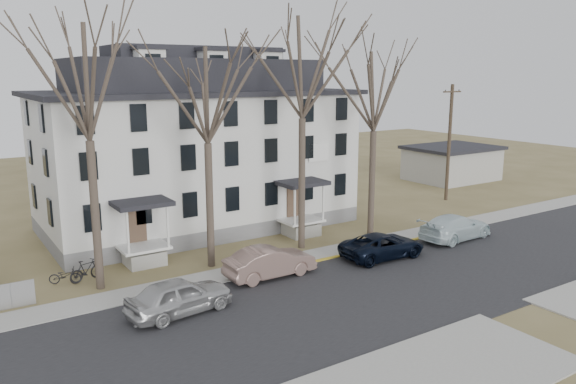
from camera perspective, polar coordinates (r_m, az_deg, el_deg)
ground at (r=26.53m, az=11.83°, el=-11.29°), size 120.00×120.00×0.00m
main_road at (r=27.85m, az=8.89°, el=-10.02°), size 120.00×10.00×0.04m
far_sidewalk at (r=32.26m, az=1.72°, el=-6.77°), size 120.00×2.00×0.08m
yellow_curb at (r=34.58m, az=9.44°, el=-5.63°), size 14.00×0.25×0.06m
boarding_house at (r=38.59m, az=-9.19°, el=4.41°), size 20.80×12.36×12.05m
distant_building at (r=57.78m, az=16.30°, el=2.86°), size 8.50×6.50×3.35m
tree_far_left at (r=27.62m, az=-19.93°, el=11.23°), size 8.40×8.40×13.72m
tree_mid_left at (r=29.61m, az=-8.31°, el=10.38°), size 7.80×7.80×12.74m
tree_center at (r=32.60m, az=1.48°, el=13.24°), size 9.00×9.00×14.70m
tree_mid_right at (r=36.00m, az=8.82°, el=10.63°), size 7.80×7.80×12.74m
utility_pole_far at (r=47.83m, az=16.06°, el=4.97°), size 2.00×0.28×9.50m
car_silver at (r=25.34m, az=-10.95°, el=-10.41°), size 4.94×2.47×1.62m
car_tan at (r=29.16m, az=-1.83°, el=-7.19°), size 4.83×1.70×1.59m
car_navy at (r=32.57m, az=9.57°, el=-5.45°), size 5.16×2.56×1.41m
car_white at (r=37.12m, az=16.64°, el=-3.48°), size 5.57×2.60×1.58m
bicycle_left at (r=30.50m, az=-21.71°, el=-7.97°), size 1.63×1.06×0.81m
bicycle_right at (r=30.43m, az=-19.78°, el=-7.56°), size 1.93×1.03×1.12m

